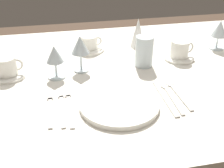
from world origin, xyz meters
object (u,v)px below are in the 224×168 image
Objects in this scene: dinner_knife at (165,99)px; spoon_dessert at (176,91)px; wine_glass_centre at (219,30)px; coffee_cup_far at (180,49)px; wine_glass_left at (55,56)px; drink_tumbler at (144,53)px; napkin_folded at (138,33)px; fork_outer at (70,106)px; spoon_soup at (170,94)px; fork_inner at (62,107)px; fork_salad at (50,108)px; coffee_cup_left at (89,42)px; wine_glass_right at (80,46)px; coffee_cup_right at (7,66)px; dinner_plate at (119,104)px.

spoon_dessert is at bearing 34.73° from dinner_knife.
spoon_dessert is 1.46× the size of wine_glass_centre.
coffee_cup_far is 0.79× the size of wine_glass_left.
napkin_folded reaches higher than drink_tumbler.
fork_outer is 1.07× the size of spoon_soup.
fork_outer is 1.68× the size of wine_glass_left.
coffee_cup_far is (0.54, 0.28, 0.04)m from fork_inner.
fork_salad is (-0.06, 0.00, -0.00)m from fork_outer.
spoon_dessert is at bearing -60.17° from coffee_cup_left.
fork_outer is 0.33m from dinner_knife.
fork_outer is 0.29m from wine_glass_right.
wine_glass_centre is (0.38, 0.36, 0.09)m from spoon_soup.
fork_salad is at bearing -97.96° from wine_glass_left.
dinner_knife is (0.36, -0.02, 0.00)m from fork_inner.
wine_glass_left is 0.93× the size of napkin_folded.
spoon_soup is 0.52m from coffee_cup_left.
napkin_folded is at bearing 51.42° from fork_outer.
spoon_dessert is at bearing -135.57° from wine_glass_centre.
fork_outer is 0.35m from coffee_cup_right.
coffee_cup_left reaches higher than dinner_knife.
wine_glass_right is (-0.44, -0.03, 0.06)m from coffee_cup_far.
wine_glass_centre is at bearing 8.55° from wine_glass_right.
fork_outer is 1.09× the size of spoon_dessert.
wine_glass_centre is (0.57, 0.39, 0.08)m from dinner_plate.
drink_tumbler reaches higher than coffee_cup_far.
wine_glass_right is at bearing -176.53° from coffee_cup_far.
wine_glass_centre reaches higher than coffee_cup_right.
wine_glass_centre is (0.76, 0.36, 0.09)m from fork_inner.
spoon_soup is 0.33m from coffee_cup_far.
fork_salad is 0.42m from spoon_soup.
dinner_plate is 0.17m from dinner_knife.
spoon_soup reaches higher than fork_inner.
drink_tumbler is at bearing -1.32° from wine_glass_right.
dinner_plate reaches higher than fork_inner.
fork_inner is 0.36m from dinner_knife.
fork_inner is at bearing 169.49° from dinner_plate.
napkin_folded is at bearing 34.22° from wine_glass_right.
fork_outer is at bearing -8.85° from fork_inner.
wine_glass_left reaches higher than fork_inner.
wine_glass_right is (-0.06, -0.21, 0.07)m from coffee_cup_left.
napkin_folded is (0.04, 0.49, 0.07)m from dinner_knife.
napkin_folded reaches higher than wine_glass_left.
drink_tumbler is (0.27, -0.01, -0.05)m from wine_glass_right.
coffee_cup_left is at bearing 179.70° from napkin_folded.
wine_glass_centre is (0.22, 0.07, 0.05)m from coffee_cup_far.
napkin_folded is (0.30, 0.20, -0.04)m from wine_glass_right.
wine_glass_centre reaches higher than fork_inner.
wine_glass_left is 0.47m from napkin_folded.
fork_inner is 2.07× the size of coffee_cup_right.
spoon_soup is 1.46× the size of napkin_folded.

